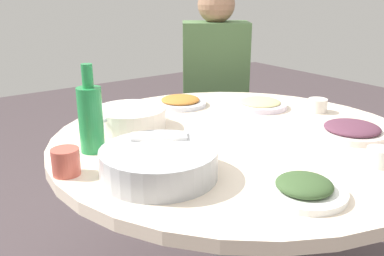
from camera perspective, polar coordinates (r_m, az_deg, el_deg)
round_dining_table at (r=1.43m, az=5.95°, el=-6.09°), size 1.20×1.20×0.72m
rice_bowl at (r=1.08m, az=-4.49°, el=-4.60°), size 0.30×0.30×0.08m
soup_bowl at (r=1.46m, az=-8.31°, el=1.27°), size 0.25×0.24×0.07m
dish_noodles at (r=1.71m, az=9.18°, el=3.24°), size 0.21×0.21×0.04m
dish_eggplant at (r=1.47m, az=20.77°, el=-0.27°), size 0.22×0.22×0.05m
dish_greens at (r=1.02m, az=14.88°, el=-7.87°), size 0.20×0.20×0.05m
dish_tofu_braise at (r=1.73m, az=-1.58°, el=3.59°), size 0.21×0.21×0.04m
green_bottle at (r=1.25m, az=-13.52°, el=1.43°), size 0.07×0.07×0.26m
tea_cup_near at (r=1.70m, az=16.57°, el=2.94°), size 0.07×0.07×0.05m
tea_cup_far at (r=1.25m, az=23.97°, el=-3.60°), size 0.07×0.07×0.05m
tea_cup_side at (r=1.14m, az=-16.66°, el=-4.39°), size 0.07×0.07×0.07m
stool_for_diner_left at (r=2.42m, az=2.91°, el=-4.98°), size 0.31×0.31×0.43m
diner_left at (r=2.26m, az=3.13°, el=7.51°), size 0.46×0.46×0.76m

